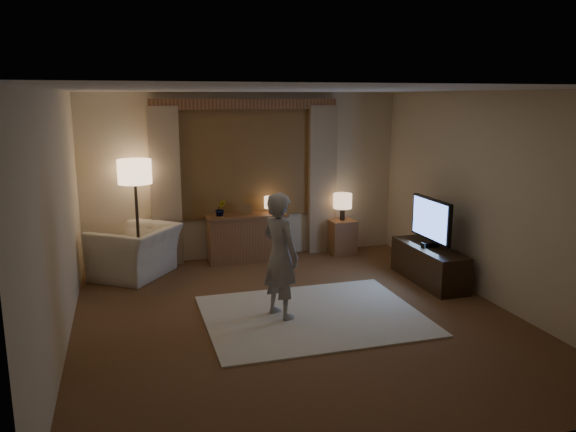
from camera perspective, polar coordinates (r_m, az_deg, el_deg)
name	(u,v)px	position (r m, az deg, el deg)	size (l,w,h in m)	color
room	(285,198)	(6.72, -0.29, 1.82)	(5.04, 5.54, 2.64)	brown
rug	(313,315)	(6.70, 2.51, -10.05)	(2.50, 2.00, 0.02)	beige
sideboard	(247,239)	(8.82, -4.22, -2.32)	(1.20, 0.40, 0.70)	brown
picture_frame	(246,211)	(8.72, -4.26, 0.55)	(0.16, 0.02, 0.20)	brown
plant	(221,209)	(8.63, -6.86, 0.73)	(0.17, 0.13, 0.30)	#999999
table_lamp_sideboard	(271,203)	(8.79, -1.72, 1.32)	(0.22, 0.22, 0.30)	black
floor_lamp	(135,178)	(8.37, -15.29, 3.76)	(0.48, 0.48, 1.65)	black
armchair	(136,252)	(8.32, -15.21, -3.52)	(1.10, 0.96, 0.72)	beige
side_table	(342,237)	(9.24, 5.50, -2.12)	(0.40, 0.40, 0.56)	brown
table_lamp_side	(343,202)	(9.11, 5.57, 1.46)	(0.30, 0.30, 0.44)	black
tv_stand	(429,264)	(8.05, 14.12, -4.79)	(0.45, 1.40, 0.50)	black
tv	(431,220)	(7.89, 14.34, -0.44)	(0.23, 0.94, 0.68)	black
person	(280,255)	(6.42, -0.80, -4.02)	(0.53, 0.35, 1.46)	#A49E98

